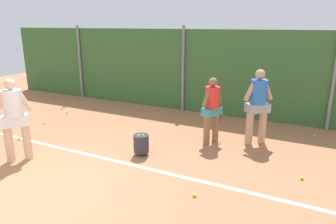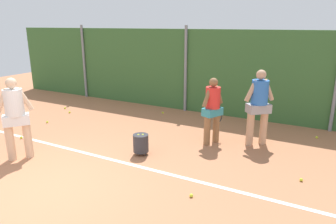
# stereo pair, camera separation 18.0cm
# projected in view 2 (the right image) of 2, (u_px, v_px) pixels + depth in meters

# --- Properties ---
(ground_plane) EXTENTS (24.89, 24.89, 0.00)m
(ground_plane) POSITION_uv_depth(u_px,v_px,m) (108.00, 154.00, 7.31)
(ground_plane) COLOR #B2704C
(hedge_fence_backdrop) EXTENTS (15.98, 0.25, 2.81)m
(hedge_fence_backdrop) POSITION_uv_depth(u_px,v_px,m) (188.00, 71.00, 10.71)
(hedge_fence_backdrop) COLOR #386633
(hedge_fence_backdrop) RESTS_ON ground_plane
(fence_post_left) EXTENTS (0.10, 0.10, 2.93)m
(fence_post_left) POSITION_uv_depth(u_px,v_px,m) (84.00, 62.00, 12.64)
(fence_post_left) COLOR gray
(fence_post_left) RESTS_ON ground_plane
(fence_post_center) EXTENTS (0.10, 0.10, 2.93)m
(fence_post_center) POSITION_uv_depth(u_px,v_px,m) (186.00, 69.00, 10.55)
(fence_post_center) COLOR gray
(fence_post_center) RESTS_ON ground_plane
(court_baseline_paint) EXTENTS (11.67, 0.10, 0.01)m
(court_baseline_paint) POSITION_uv_depth(u_px,v_px,m) (102.00, 157.00, 7.12)
(court_baseline_paint) COLOR white
(court_baseline_paint) RESTS_ON ground_plane
(player_foreground_near) EXTENTS (0.58, 0.65, 1.87)m
(player_foreground_near) POSITION_uv_depth(u_px,v_px,m) (15.00, 114.00, 6.78)
(player_foreground_near) COLOR beige
(player_foreground_near) RESTS_ON ground_plane
(player_midcourt) EXTENTS (0.46, 0.76, 1.70)m
(player_midcourt) POSITION_uv_depth(u_px,v_px,m) (213.00, 107.00, 7.71)
(player_midcourt) COLOR #8C603D
(player_midcourt) RESTS_ON ground_plane
(player_backcourt_far) EXTENTS (0.64, 0.62, 1.91)m
(player_backcourt_far) POSITION_uv_depth(u_px,v_px,m) (259.00, 103.00, 7.61)
(player_backcourt_far) COLOR tan
(player_backcourt_far) RESTS_ON ground_plane
(ball_hopper) EXTENTS (0.36, 0.36, 0.51)m
(ball_hopper) POSITION_uv_depth(u_px,v_px,m) (141.00, 143.00, 7.19)
(ball_hopper) COLOR #2D2D33
(ball_hopper) RESTS_ON ground_plane
(tennis_ball_0) EXTENTS (0.07, 0.07, 0.07)m
(tennis_ball_0) POSITION_uv_depth(u_px,v_px,m) (163.00, 113.00, 10.57)
(tennis_ball_0) COLOR #CCDB33
(tennis_ball_0) RESTS_ON ground_plane
(tennis_ball_1) EXTENTS (0.07, 0.07, 0.07)m
(tennis_ball_1) POSITION_uv_depth(u_px,v_px,m) (317.00, 137.00, 8.27)
(tennis_ball_1) COLOR #CCDB33
(tennis_ball_1) RESTS_ON ground_plane
(tennis_ball_2) EXTENTS (0.07, 0.07, 0.07)m
(tennis_ball_2) POSITION_uv_depth(u_px,v_px,m) (301.00, 180.00, 6.03)
(tennis_ball_2) COLOR #CCDB33
(tennis_ball_2) RESTS_ON ground_plane
(tennis_ball_3) EXTENTS (0.07, 0.07, 0.07)m
(tennis_ball_3) POSITION_uv_depth(u_px,v_px,m) (21.00, 137.00, 8.27)
(tennis_ball_3) COLOR #CCDB33
(tennis_ball_3) RESTS_ON ground_plane
(tennis_ball_4) EXTENTS (0.07, 0.07, 0.07)m
(tennis_ball_4) POSITION_uv_depth(u_px,v_px,m) (70.00, 112.00, 10.62)
(tennis_ball_4) COLOR #CCDB33
(tennis_ball_4) RESTS_ON ground_plane
(tennis_ball_5) EXTENTS (0.07, 0.07, 0.07)m
(tennis_ball_5) POSITION_uv_depth(u_px,v_px,m) (65.00, 108.00, 11.15)
(tennis_ball_5) COLOR #CCDB33
(tennis_ball_5) RESTS_ON ground_plane
(tennis_ball_6) EXTENTS (0.07, 0.07, 0.07)m
(tennis_ball_6) POSITION_uv_depth(u_px,v_px,m) (191.00, 196.00, 5.48)
(tennis_ball_6) COLOR #CCDB33
(tennis_ball_6) RESTS_ON ground_plane
(tennis_ball_7) EXTENTS (0.07, 0.07, 0.07)m
(tennis_ball_7) POSITION_uv_depth(u_px,v_px,m) (47.00, 122.00, 9.57)
(tennis_ball_7) COLOR #CCDB33
(tennis_ball_7) RESTS_ON ground_plane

